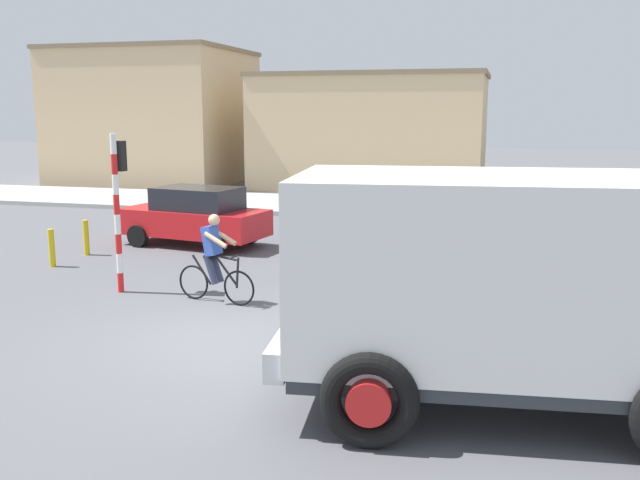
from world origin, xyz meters
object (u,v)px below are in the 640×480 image
pedestrian_near_kerb (529,211)px  truck_foreground (510,278)px  cyclist (215,258)px  car_red_near (195,216)px  bollard_near (52,248)px  car_white_mid (622,242)px  bollard_far (86,238)px  traffic_light_pole (118,191)px

pedestrian_near_kerb → truck_foreground: bearing=-92.6°
cyclist → car_red_near: 5.91m
bollard_near → truck_foreground: bearing=-27.6°
car_white_mid → bollard_far: 12.84m
car_white_mid → bollard_far: size_ratio=4.78×
traffic_light_pole → car_white_mid: 10.80m
truck_foreground → car_red_near: 12.07m
bollard_near → bollard_far: 1.40m
bollard_far → pedestrian_near_kerb: bearing=24.7°
truck_foreground → traffic_light_pole: bearing=153.1°
cyclist → truck_foreground: bearing=-33.4°
car_white_mid → pedestrian_near_kerb: size_ratio=2.65×
traffic_light_pole → bollard_far: traffic_light_pole is taller
pedestrian_near_kerb → bollard_near: (-10.94, -6.42, -0.40)m
bollard_near → traffic_light_pole: bearing=-29.5°
truck_foreground → bollard_far: 12.52m
bollard_near → pedestrian_near_kerb: bearing=30.4°
pedestrian_near_kerb → bollard_far: 12.05m
truck_foreground → pedestrian_near_kerb: truck_foreground is taller
car_red_near → bollard_far: bearing=-138.3°
traffic_light_pole → car_red_near: size_ratio=0.76×
truck_foreground → cyclist: size_ratio=3.29×
cyclist → bollard_near: size_ratio=1.91×
traffic_light_pole → car_white_mid: (10.00, 3.89, -1.25)m
truck_foreground → traffic_light_pole: (-7.60, 3.86, 0.40)m
truck_foreground → cyclist: 6.55m
car_white_mid → bollard_far: bearing=-176.0°
car_red_near → pedestrian_near_kerb: pedestrian_near_kerb is taller
cyclist → car_red_near: cyclist is taller
pedestrian_near_kerb → bollard_near: pedestrian_near_kerb is taller
truck_foreground → pedestrian_near_kerb: bearing=87.4°
traffic_light_pole → car_red_near: 5.09m
pedestrian_near_kerb → bollard_near: 12.70m
cyclist → pedestrian_near_kerb: 10.21m
car_white_mid → pedestrian_near_kerb: 4.52m
traffic_light_pole → bollard_near: (-2.81, 1.58, -1.62)m
bollard_near → cyclist: bearing=-20.6°
pedestrian_near_kerb → bollard_near: size_ratio=1.80×
bollard_far → bollard_near: bearing=-90.0°
traffic_light_pole → bollard_far: (-2.81, 2.98, -1.62)m
bollard_far → cyclist: bearing=-33.3°
cyclist → bollard_near: 5.34m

